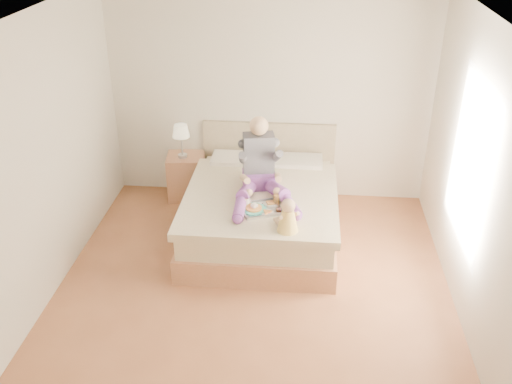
# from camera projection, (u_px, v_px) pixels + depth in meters

# --- Properties ---
(room) EXTENTS (4.02, 4.22, 2.71)m
(room) POSITION_uv_depth(u_px,v_px,m) (262.00, 153.00, 5.15)
(room) COLOR brown
(room) RESTS_ON ground
(bed) EXTENTS (1.70, 2.18, 1.00)m
(bed) POSITION_uv_depth(u_px,v_px,m) (262.00, 208.00, 6.66)
(bed) COLOR #9A6848
(bed) RESTS_ON ground
(nightstand) EXTENTS (0.53, 0.48, 0.58)m
(nightstand) POSITION_uv_depth(u_px,v_px,m) (187.00, 176.00, 7.46)
(nightstand) COLOR #9A6848
(nightstand) RESTS_ON ground
(lamp) EXTENTS (0.21, 0.21, 0.44)m
(lamp) POSITION_uv_depth(u_px,v_px,m) (181.00, 133.00, 7.13)
(lamp) COLOR silver
(lamp) RESTS_ON nightstand
(adult) EXTENTS (0.74, 1.09, 0.86)m
(adult) POSITION_uv_depth(u_px,v_px,m) (260.00, 171.00, 6.30)
(adult) COLOR #693484
(adult) RESTS_ON bed
(tray) EXTENTS (0.54, 0.49, 0.13)m
(tray) POSITION_uv_depth(u_px,v_px,m) (262.00, 207.00, 6.03)
(tray) COLOR silver
(tray) RESTS_ON bed
(baby) EXTENTS (0.28, 0.31, 0.35)m
(baby) POSITION_uv_depth(u_px,v_px,m) (287.00, 218.00, 5.61)
(baby) COLOR #FFD050
(baby) RESTS_ON bed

